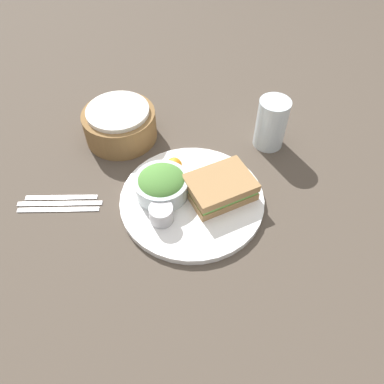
% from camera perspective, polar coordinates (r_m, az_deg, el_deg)
% --- Properties ---
extents(ground_plane, '(4.00, 4.00, 0.00)m').
position_cam_1_polar(ground_plane, '(0.88, 0.00, -1.50)').
color(ground_plane, '#4C4238').
extents(plate, '(0.33, 0.33, 0.02)m').
position_cam_1_polar(plate, '(0.87, 0.00, -1.18)').
color(plate, white).
rests_on(plate, ground_plane).
extents(sandwich, '(0.16, 0.13, 0.05)m').
position_cam_1_polar(sandwich, '(0.86, 4.30, 0.73)').
color(sandwich, '#A37A4C').
rests_on(sandwich, plate).
extents(salad_bowl, '(0.13, 0.13, 0.06)m').
position_cam_1_polar(salad_bowl, '(0.86, -4.64, 1.19)').
color(salad_bowl, silver).
rests_on(salad_bowl, plate).
extents(dressing_cup, '(0.05, 0.05, 0.04)m').
position_cam_1_polar(dressing_cup, '(0.81, -4.71, -3.34)').
color(dressing_cup, '#B7B7BC').
rests_on(dressing_cup, plate).
extents(orange_wedge, '(0.04, 0.04, 0.04)m').
position_cam_1_polar(orange_wedge, '(0.91, -2.73, 4.08)').
color(orange_wedge, orange).
rests_on(orange_wedge, plate).
extents(drink_glass, '(0.08, 0.08, 0.14)m').
position_cam_1_polar(drink_glass, '(0.99, 11.99, 10.19)').
color(drink_glass, silver).
rests_on(drink_glass, ground_plane).
extents(bread_basket, '(0.19, 0.19, 0.09)m').
position_cam_1_polar(bread_basket, '(1.02, -10.92, 10.16)').
color(bread_basket, olive).
rests_on(bread_basket, ground_plane).
extents(fork, '(0.18, 0.07, 0.01)m').
position_cam_1_polar(fork, '(0.92, -19.71, -2.51)').
color(fork, '#B2B2B7').
rests_on(fork, ground_plane).
extents(knife, '(0.19, 0.07, 0.01)m').
position_cam_1_polar(knife, '(0.93, -19.49, -1.62)').
color(knife, '#B2B2B7').
rests_on(knife, ground_plane).
extents(spoon, '(0.16, 0.06, 0.01)m').
position_cam_1_polar(spoon, '(0.94, -19.28, -0.76)').
color(spoon, '#B2B2B7').
rests_on(spoon, ground_plane).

